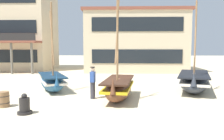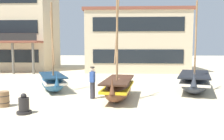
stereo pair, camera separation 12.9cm
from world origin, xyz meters
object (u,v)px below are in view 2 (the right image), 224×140
at_px(fisherman_by_hull, 92,83).
at_px(capstan_winch, 24,106).
at_px(harbor_building_annex, 23,29).
at_px(fishing_boat_far_right, 52,81).
at_px(harbor_building_main, 136,41).
at_px(fishing_boat_near_left, 118,88).
at_px(fishing_boat_centre_large, 194,81).
at_px(wooden_barrel, 3,99).

bearing_deg(fisherman_by_hull, capstan_winch, -130.52).
distance_m(fisherman_by_hull, harbor_building_annex, 19.29).
distance_m(fishing_boat_far_right, harbor_building_main, 14.06).
height_order(fishing_boat_near_left, harbor_building_annex, harbor_building_annex).
relative_size(fishing_boat_far_right, harbor_building_annex, 0.55).
height_order(fishing_boat_far_right, fisherman_by_hull, fishing_boat_far_right).
bearing_deg(fishing_boat_near_left, fisherman_by_hull, 174.85).
bearing_deg(harbor_building_main, harbor_building_annex, 175.57).
distance_m(capstan_winch, harbor_building_main, 18.63).
xyz_separation_m(fishing_boat_near_left, harbor_building_annex, (-11.78, 15.85, 4.22)).
xyz_separation_m(fishing_boat_near_left, fishing_boat_centre_large, (4.60, 2.42, 0.00)).
height_order(fishing_boat_near_left, fishing_boat_far_right, fishing_boat_near_left).
bearing_deg(fishing_boat_centre_large, wooden_barrel, -157.26).
distance_m(fishing_boat_near_left, capstan_winch, 4.68).
height_order(fisherman_by_hull, wooden_barrel, fisherman_by_hull).
distance_m(capstan_winch, harbor_building_annex, 20.72).
relative_size(fishing_boat_centre_large, capstan_winch, 6.77).
relative_size(capstan_winch, harbor_building_main, 0.08).
bearing_deg(harbor_building_annex, fisherman_by_hull, -56.45).
relative_size(fisherman_by_hull, wooden_barrel, 2.41).
xyz_separation_m(capstan_winch, harbor_building_main, (5.55, 17.53, 3.02)).
bearing_deg(fishing_boat_centre_large, harbor_building_main, 102.94).
relative_size(fishing_boat_near_left, harbor_building_annex, 0.57).
xyz_separation_m(fishing_boat_near_left, fisherman_by_hull, (-1.35, 0.12, 0.22)).
distance_m(fishing_boat_near_left, wooden_barrel, 5.47).
height_order(fisherman_by_hull, harbor_building_main, harbor_building_main).
distance_m(fishing_boat_near_left, fishing_boat_far_right, 4.79).
relative_size(fishing_boat_far_right, fisherman_by_hull, 3.15).
bearing_deg(harbor_building_main, capstan_winch, -107.56).
bearing_deg(fishing_boat_far_right, harbor_building_annex, 119.42).
height_order(fishing_boat_near_left, fisherman_by_hull, fishing_boat_near_left).
height_order(fishing_boat_near_left, capstan_winch, fishing_boat_near_left).
distance_m(wooden_barrel, harbor_building_main, 18.14).
bearing_deg(capstan_winch, harbor_building_main, 72.44).
xyz_separation_m(fishing_boat_centre_large, harbor_building_main, (-2.84, 12.38, 2.73)).
distance_m(fishing_boat_far_right, wooden_barrel, 4.17).
relative_size(harbor_building_main, harbor_building_annex, 1.16).
relative_size(fishing_boat_centre_large, wooden_barrel, 8.17).
distance_m(fishing_boat_centre_large, capstan_winch, 9.85).
xyz_separation_m(fishing_boat_centre_large, harbor_building_annex, (-16.38, 13.43, 4.22)).
height_order(wooden_barrel, harbor_building_annex, harbor_building_annex).
bearing_deg(wooden_barrel, fishing_boat_far_right, 75.67).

